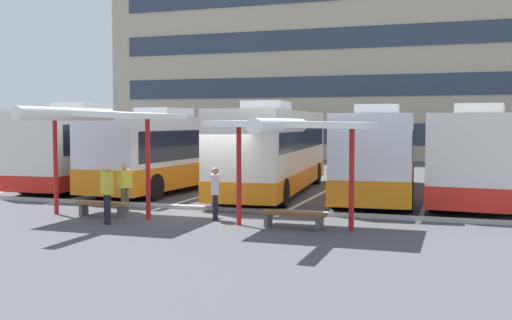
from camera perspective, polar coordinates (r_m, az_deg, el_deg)
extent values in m
plane|color=#47474C|center=(19.28, -4.19, -5.03)|extent=(160.00, 160.00, 0.00)
cube|color=tan|center=(51.89, 10.42, 12.33)|extent=(41.91, 10.04, 21.64)
cube|color=#2D3847|center=(46.30, 9.41, 2.43)|extent=(38.55, 0.08, 1.59)
cube|color=#2D3847|center=(46.37, 9.45, 6.89)|extent=(38.55, 0.08, 1.59)
cube|color=#2D3847|center=(46.71, 9.50, 11.31)|extent=(38.55, 0.08, 1.59)
cube|color=silver|center=(28.30, -14.70, 1.29)|extent=(3.28, 10.52, 3.07)
cube|color=red|center=(28.38, -14.66, -1.19)|extent=(3.32, 10.56, 0.60)
cube|color=black|center=(28.29, -14.71, 2.09)|extent=(3.25, 9.69, 1.17)
cube|color=black|center=(32.88, -10.29, 2.30)|extent=(2.28, 0.23, 1.84)
cube|color=silver|center=(27.17, -16.11, 4.79)|extent=(1.70, 2.30, 0.36)
cylinder|color=black|center=(32.09, -13.38, -0.77)|extent=(0.37, 1.02, 1.00)
cylinder|color=black|center=(31.03, -9.48, -0.87)|extent=(0.37, 1.02, 1.00)
cylinder|color=black|center=(26.02, -20.84, -1.91)|extent=(0.37, 1.02, 1.00)
cylinder|color=black|center=(24.70, -16.32, -2.10)|extent=(0.37, 1.02, 1.00)
cube|color=silver|center=(26.72, -6.96, 1.00)|extent=(3.37, 11.73, 2.83)
cube|color=orange|center=(26.78, -6.94, -1.04)|extent=(3.41, 11.78, 0.93)
cube|color=black|center=(26.71, -6.96, 1.62)|extent=(3.33, 10.81, 1.15)
cube|color=black|center=(31.84, -1.84, 2.05)|extent=(2.26, 0.24, 1.70)
cube|color=silver|center=(25.45, -8.60, 4.45)|extent=(1.69, 2.30, 0.36)
cylinder|color=black|center=(31.03, -5.03, -0.83)|extent=(0.37, 1.02, 1.00)
cylinder|color=black|center=(30.01, -1.02, -0.97)|extent=(0.37, 1.02, 1.00)
cylinder|color=black|center=(23.95, -14.37, -2.24)|extent=(0.37, 1.02, 1.00)
cylinder|color=black|center=(22.61, -9.56, -2.52)|extent=(0.37, 1.02, 1.00)
cube|color=silver|center=(24.55, 1.72, 1.04)|extent=(3.43, 11.35, 3.04)
cube|color=orange|center=(24.63, 1.72, -1.67)|extent=(3.47, 11.39, 0.71)
cube|color=black|center=(24.53, 1.72, 2.21)|extent=(3.39, 10.46, 0.93)
cube|color=black|center=(29.99, 3.96, 2.19)|extent=(2.21, 0.26, 1.82)
cube|color=silver|center=(23.17, 1.00, 5.09)|extent=(1.69, 2.32, 0.36)
cylinder|color=black|center=(28.77, 1.13, -1.17)|extent=(0.38, 1.02, 1.00)
cylinder|color=black|center=(28.35, 5.70, -1.25)|extent=(0.38, 1.02, 1.00)
cylinder|color=black|center=(21.09, -3.65, -2.92)|extent=(0.38, 1.02, 1.00)
cylinder|color=black|center=(20.52, 2.53, -3.09)|extent=(0.38, 1.02, 1.00)
cube|color=silver|center=(24.34, 11.51, 0.76)|extent=(3.31, 11.65, 2.88)
cube|color=orange|center=(24.41, 11.48, -1.65)|extent=(3.35, 11.69, 0.82)
cube|color=black|center=(24.32, 11.53, 1.70)|extent=(3.28, 10.73, 0.99)
cube|color=black|center=(30.04, 12.13, 1.94)|extent=(2.23, 0.23, 1.73)
cube|color=silver|center=(22.88, 11.36, 4.65)|extent=(1.67, 2.30, 0.36)
cylinder|color=black|center=(28.64, 9.62, -1.24)|extent=(0.37, 1.02, 1.00)
cylinder|color=black|center=(28.53, 14.29, -1.32)|extent=(0.37, 1.02, 1.00)
cylinder|color=black|center=(20.42, 7.54, -3.16)|extent=(0.37, 1.02, 1.00)
cylinder|color=black|center=(20.27, 14.11, -3.29)|extent=(0.37, 1.02, 1.00)
cube|color=silver|center=(23.88, 20.43, 0.55)|extent=(3.50, 10.78, 2.88)
cube|color=red|center=(23.96, 20.38, -2.05)|extent=(3.54, 10.83, 0.70)
cube|color=black|center=(23.86, 20.45, 1.43)|extent=(3.45, 9.94, 1.05)
cube|color=black|center=(29.12, 21.05, 1.73)|extent=(2.25, 0.28, 1.73)
cube|color=silver|center=(22.53, 20.33, 4.51)|extent=(1.73, 2.33, 0.36)
cylinder|color=black|center=(27.73, 18.39, -1.53)|extent=(0.39, 1.02, 1.00)
cylinder|color=black|center=(20.41, 16.44, -3.28)|extent=(0.39, 1.02, 1.00)
cube|color=white|center=(30.55, -17.38, -1.99)|extent=(0.16, 14.00, 0.01)
cube|color=white|center=(28.30, -10.47, -2.32)|extent=(0.16, 14.00, 0.01)
cube|color=white|center=(26.52, -2.50, -2.65)|extent=(0.16, 14.00, 0.01)
cube|color=white|center=(25.32, 6.41, -2.97)|extent=(0.16, 14.00, 0.01)
cube|color=white|center=(24.79, 15.96, -3.23)|extent=(0.16, 14.00, 0.01)
cylinder|color=red|center=(19.95, -18.30, -0.50)|extent=(0.14, 0.14, 3.06)
cylinder|color=red|center=(18.19, -10.11, -0.75)|extent=(0.14, 0.14, 3.06)
cube|color=white|center=(18.97, -14.47, 4.24)|extent=(4.24, 3.37, 0.34)
cylinder|color=white|center=(17.70, -17.19, 4.15)|extent=(0.36, 4.24, 0.36)
cube|color=brown|center=(19.19, -14.24, -3.97)|extent=(1.68, 0.47, 0.10)
cube|color=#4C4C51|center=(19.61, -15.88, -4.50)|extent=(0.13, 0.34, 0.35)
cube|color=#4C4C51|center=(18.84, -12.50, -4.77)|extent=(0.13, 0.34, 0.35)
cylinder|color=red|center=(16.95, -1.62, -1.54)|extent=(0.14, 0.14, 2.75)
cylinder|color=red|center=(16.14, 8.96, -1.84)|extent=(0.14, 0.14, 2.75)
cube|color=white|center=(16.41, 3.56, 3.37)|extent=(4.16, 2.86, 0.22)
cylinder|color=white|center=(15.17, 2.31, 3.25)|extent=(0.36, 4.16, 0.36)
cube|color=brown|center=(16.59, 3.53, -5.04)|extent=(1.84, 0.63, 0.10)
cube|color=#4C4C51|center=(16.92, 1.15, -5.64)|extent=(0.16, 0.35, 0.35)
cube|color=#4C4C51|center=(16.37, 5.99, -5.97)|extent=(0.16, 0.35, 0.35)
cube|color=#ADADA8|center=(19.90, -3.43, -4.59)|extent=(44.00, 0.24, 0.12)
cylinder|color=brown|center=(20.06, -12.05, -3.65)|extent=(0.14, 0.14, 0.77)
cylinder|color=brown|center=(19.95, -12.37, -3.69)|extent=(0.14, 0.14, 0.77)
cube|color=gold|center=(19.93, -12.23, -1.74)|extent=(0.32, 0.49, 0.58)
sphere|color=tan|center=(19.90, -12.25, -0.61)|extent=(0.21, 0.21, 0.21)
cylinder|color=black|center=(17.81, -3.86, -4.49)|extent=(0.14, 0.14, 0.78)
cylinder|color=black|center=(17.97, -3.83, -4.42)|extent=(0.14, 0.14, 0.78)
cube|color=silver|center=(17.81, -3.85, -2.29)|extent=(0.35, 0.50, 0.58)
sphere|color=#936B4C|center=(17.77, -3.86, -1.02)|extent=(0.21, 0.21, 0.21)
cylinder|color=black|center=(17.78, -13.88, -4.47)|extent=(0.14, 0.14, 0.86)
cylinder|color=black|center=(17.62, -13.71, -4.54)|extent=(0.14, 0.14, 0.86)
cube|color=gold|center=(17.61, -13.83, -2.09)|extent=(0.52, 0.49, 0.64)
sphere|color=beige|center=(17.58, -13.85, -0.68)|extent=(0.23, 0.23, 0.23)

